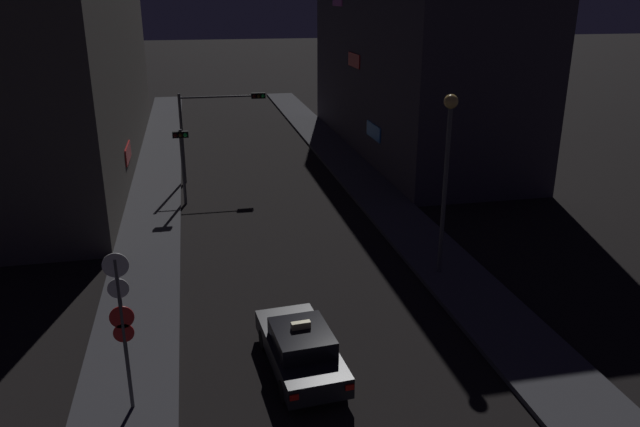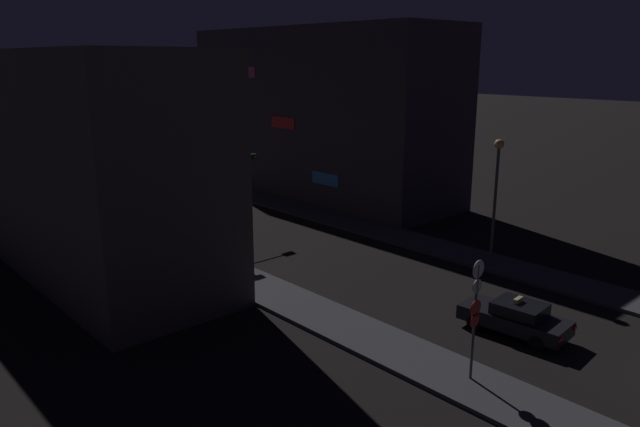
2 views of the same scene
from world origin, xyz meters
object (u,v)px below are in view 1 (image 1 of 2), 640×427
Objects in this scene: taxi at (301,348)px; sign_pole_left at (122,319)px; traffic_light_left_kerb at (182,152)px; traffic_light_overhead at (215,117)px; street_lamp_near_block at (447,152)px.

sign_pole_left is at bearing -167.67° from taxi.
traffic_light_left_kerb is at bearing 101.34° from taxi.
sign_pole_left is at bearing -99.01° from traffic_light_overhead.
traffic_light_overhead is at bearing 64.08° from traffic_light_left_kerb.
traffic_light_overhead is 1.31× the size of traffic_light_left_kerb.
street_lamp_near_block is (9.70, -10.94, 2.14)m from traffic_light_left_kerb.
street_lamp_near_block reaches higher than traffic_light_overhead.
traffic_light_overhead reaches higher than sign_pole_left.
street_lamp_near_block reaches higher than traffic_light_left_kerb.
sign_pole_left is (-1.43, -17.21, -0.02)m from traffic_light_left_kerb.
traffic_light_overhead is 0.75× the size of street_lamp_near_block.
sign_pole_left is 0.64× the size of street_lamp_near_block.
traffic_light_overhead reaches higher than taxi.
sign_pole_left reaches higher than traffic_light_left_kerb.
street_lamp_near_block is at bearing 29.37° from sign_pole_left.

